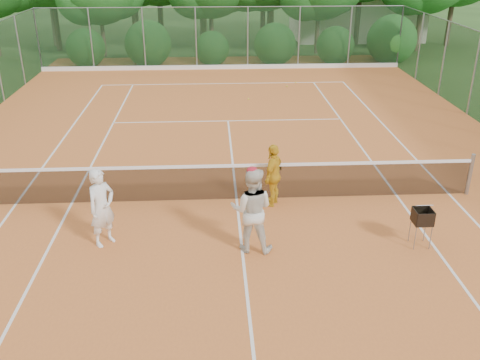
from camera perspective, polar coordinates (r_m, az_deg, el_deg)
The scene contains 13 objects.
ground at distance 13.50m, azimuth -0.36°, elevation -2.16°, with size 120.00×120.00×0.00m, color #254518.
clay_court at distance 13.50m, azimuth -0.36°, elevation -2.13°, with size 18.00×36.00×0.02m, color orange.
club_building at distance 37.59m, azimuth 12.20°, elevation 16.89°, with size 8.00×5.00×3.00m, color beige.
tennis_net at distance 13.27m, azimuth -0.37°, elevation -0.11°, with size 11.97×0.10×1.10m.
player_white at distance 11.58m, azimuth -14.52°, elevation -2.86°, with size 0.63×0.41×1.72m, color white.
player_center_grp at distance 10.98m, azimuth 1.26°, elevation -3.18°, with size 1.02×0.86×1.88m.
player_yellow at distance 12.96m, azimuth 3.58°, elevation 0.54°, with size 0.92×0.38×1.57m, color gold.
ball_hopper at distance 11.86m, azimuth 18.91°, elevation -3.78°, with size 0.37×0.37×0.85m.
stray_ball_a at distance 22.10m, azimuth 0.91°, elevation 8.64°, with size 0.07×0.07×0.07m, color yellow.
stray_ball_b at distance 24.20m, azimuth 5.03°, elevation 9.94°, with size 0.07×0.07×0.07m, color gold.
stray_ball_c at distance 24.87m, azimuth 5.97°, elevation 10.30°, with size 0.07×0.07×0.07m, color yellow.
court_markings at distance 13.49m, azimuth -0.36°, elevation -2.08°, with size 11.03×23.83×0.01m.
fence_back at distance 27.45m, azimuth -1.94°, elevation 14.86°, with size 18.07×0.07×3.00m.
Camera 1 is at (-0.57, -12.07, 6.02)m, focal length 40.00 mm.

